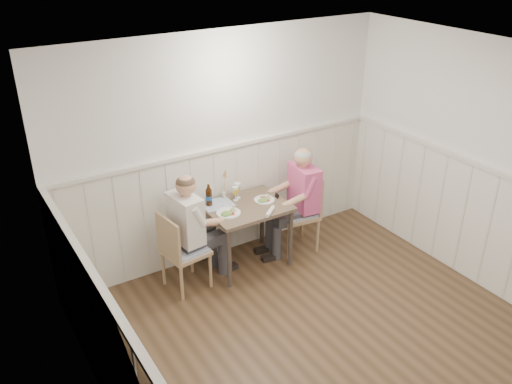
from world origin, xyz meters
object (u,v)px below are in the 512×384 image
(dining_table, at_px, (247,214))
(grass_vase, at_px, (224,185))
(chair_right, at_px, (301,209))
(chair_left, at_px, (181,249))
(beer_bottle, at_px, (209,196))
(diner_cream, at_px, (190,238))
(man_in_pink, at_px, (300,207))

(dining_table, height_order, grass_vase, grass_vase)
(chair_right, bearing_deg, chair_left, -179.54)
(chair_right, bearing_deg, beer_bottle, 166.91)
(beer_bottle, bearing_deg, dining_table, -31.73)
(chair_right, bearing_deg, grass_vase, 159.36)
(chair_left, bearing_deg, beer_bottle, 28.62)
(dining_table, distance_m, chair_left, 0.85)
(chair_left, bearing_deg, diner_cream, 22.54)
(grass_vase, bearing_deg, dining_table, -66.76)
(diner_cream, height_order, grass_vase, diner_cream)
(man_in_pink, bearing_deg, beer_bottle, 165.73)
(diner_cream, xyz_separation_m, grass_vase, (0.57, 0.28, 0.37))
(dining_table, bearing_deg, beer_bottle, 148.27)
(chair_right, height_order, grass_vase, grass_vase)
(dining_table, height_order, chair_right, chair_right)
(chair_left, bearing_deg, grass_vase, 25.19)
(dining_table, relative_size, chair_right, 0.95)
(diner_cream, distance_m, grass_vase, 0.73)
(chair_right, distance_m, chair_left, 1.56)
(man_in_pink, bearing_deg, dining_table, 175.75)
(dining_table, relative_size, diner_cream, 0.69)
(chair_left, height_order, grass_vase, grass_vase)
(beer_bottle, bearing_deg, grass_vase, 17.20)
(dining_table, height_order, diner_cream, diner_cream)
(dining_table, xyz_separation_m, chair_left, (-0.83, -0.05, -0.16))
(man_in_pink, bearing_deg, chair_left, 179.82)
(diner_cream, bearing_deg, man_in_pink, -2.50)
(diner_cream, bearing_deg, beer_bottle, 30.82)
(dining_table, relative_size, beer_bottle, 3.52)
(dining_table, bearing_deg, chair_left, -176.73)
(dining_table, distance_m, man_in_pink, 0.71)
(chair_left, distance_m, diner_cream, 0.16)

